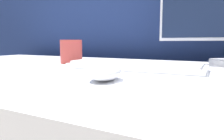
% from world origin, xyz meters
% --- Properties ---
extents(partition_panel, '(5.00, 0.03, 1.40)m').
position_xyz_m(partition_panel, '(0.00, 0.57, 0.70)').
color(partition_panel, navy).
rests_on(partition_panel, ground_plane).
extents(computer_mouse_near, '(0.10, 0.13, 0.03)m').
position_xyz_m(computer_mouse_near, '(-0.06, -0.19, 0.76)').
color(computer_mouse_near, white).
rests_on(computer_mouse_near, desk).
extents(keyboard, '(0.43, 0.16, 0.02)m').
position_xyz_m(keyboard, '(-0.08, 0.03, 0.76)').
color(keyboard, white).
rests_on(keyboard, desk).
extents(mug, '(0.09, 0.09, 0.09)m').
position_xyz_m(mug, '(-0.37, 0.09, 0.79)').
color(mug, '#A33833').
rests_on(mug, desk).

